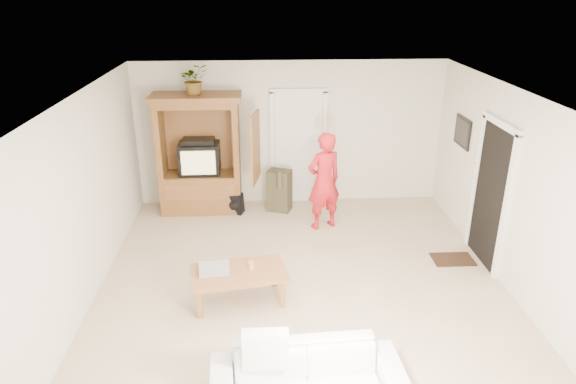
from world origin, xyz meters
The scene contains 19 objects.
floor centered at (0.00, 0.00, 0.00)m, with size 6.00×6.00×0.00m, color tan.
ceiling centered at (0.00, 0.00, 2.60)m, with size 6.00×6.00×0.00m, color white.
wall_back centered at (0.00, 3.00, 1.30)m, with size 5.50×5.50×0.00m, color silver.
wall_front centered at (0.00, -3.00, 1.30)m, with size 5.50×5.50×0.00m, color silver.
wall_left centered at (-2.75, 0.00, 1.30)m, with size 6.00×6.00×0.00m, color silver.
wall_right centered at (2.75, 0.00, 1.30)m, with size 6.00×6.00×0.00m, color silver.
armoire centered at (-1.58, 2.66, 0.91)m, with size 1.82×1.14×2.10m.
door_back centered at (0.15, 2.97, 1.02)m, with size 0.85×0.05×2.04m, color white.
doorway_right centered at (2.73, 0.60, 1.02)m, with size 0.05×0.90×2.04m, color black.
framed_picture centered at (2.73, 1.90, 1.60)m, with size 0.03×0.60×0.48m, color black.
doormat centered at (2.30, 0.60, 0.01)m, with size 0.60×0.40×0.02m, color #382316.
plant centered at (-1.60, 2.63, 2.35)m, with size 0.46×0.40×0.51m, color #4C7238.
man centered at (0.49, 1.83, 0.82)m, with size 0.60×0.39×1.65m, color red.
sofa centered at (-0.12, -2.05, 0.27)m, with size 1.87×0.73×0.55m, color silver.
coffee_table centered at (-0.84, -0.28, 0.39)m, with size 1.29×0.85×0.45m.
towel centered at (-1.14, -0.28, 0.49)m, with size 0.38×0.28×0.08m, color #EC4E66.
candle centered at (-0.68, -0.23, 0.50)m, with size 0.08×0.08×0.10m, color tan.
backpack_black centered at (-1.02, 2.44, 0.19)m, with size 0.31×0.18×0.38m, color black, non-canonical shape.
backpack_olive centered at (-0.21, 2.55, 0.38)m, with size 0.40×0.29×0.76m, color #47442B, non-canonical shape.
Camera 1 is at (-0.51, -5.94, 3.85)m, focal length 32.00 mm.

